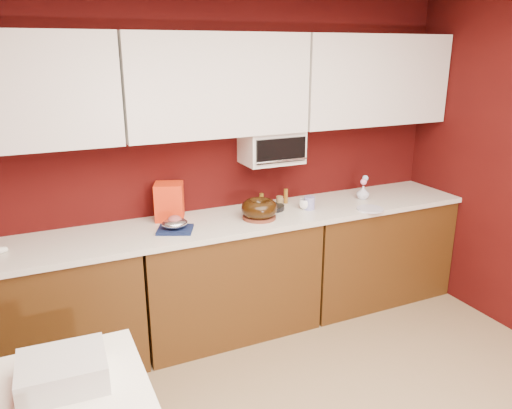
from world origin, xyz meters
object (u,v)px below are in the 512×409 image
at_px(coffee_mug, 305,203).
at_px(newspaper_stack, 63,371).
at_px(foil_ham_nest, 175,223).
at_px(pandoro_box, 169,201).
at_px(toaster_oven, 271,147).
at_px(blue_jar, 309,203).
at_px(bundt_cake, 259,208).
at_px(flower_vase, 363,192).

height_order(coffee_mug, newspaper_stack, coffee_mug).
bearing_deg(foil_ham_nest, newspaper_stack, -124.82).
bearing_deg(coffee_mug, foil_ham_nest, -177.35).
height_order(pandoro_box, coffee_mug, pandoro_box).
bearing_deg(toaster_oven, blue_jar, -41.25).
bearing_deg(bundt_cake, coffee_mug, 7.81).
xyz_separation_m(bundt_cake, newspaper_stack, (-1.46, -1.19, -0.17)).
bearing_deg(newspaper_stack, flower_vase, 27.46).
relative_size(coffee_mug, blue_jar, 0.96).
bearing_deg(newspaper_stack, coffee_mug, 33.39).
xyz_separation_m(toaster_oven, newspaper_stack, (-1.68, -1.43, -0.56)).
height_order(toaster_oven, pandoro_box, toaster_oven).
relative_size(bundt_cake, newspaper_stack, 0.75).
xyz_separation_m(bundt_cake, blue_jar, (0.45, 0.04, -0.03)).
xyz_separation_m(pandoro_box, coffee_mug, (1.02, -0.20, -0.09)).
bearing_deg(bundt_cake, blue_jar, 4.91).
height_order(bundt_cake, newspaper_stack, bundt_cake).
distance_m(toaster_oven, blue_jar, 0.52).
xyz_separation_m(coffee_mug, flower_vase, (0.57, 0.03, 0.01)).
distance_m(toaster_oven, coffee_mug, 0.51).
bearing_deg(foil_ham_nest, coffee_mug, 2.65).
height_order(toaster_oven, bundt_cake, toaster_oven).
bearing_deg(foil_ham_nest, blue_jar, 1.55).
distance_m(foil_ham_nest, pandoro_box, 0.27).
xyz_separation_m(toaster_oven, pandoro_box, (-0.81, 0.02, -0.34)).
relative_size(foil_ham_nest, pandoro_box, 0.66).
relative_size(toaster_oven, blue_jar, 4.46).
height_order(toaster_oven, newspaper_stack, toaster_oven).
height_order(foil_ham_nest, coffee_mug, coffee_mug).
bearing_deg(flower_vase, pandoro_box, 173.84).
distance_m(bundt_cake, flower_vase, 1.00).
xyz_separation_m(bundt_cake, flower_vase, (0.99, 0.09, -0.02)).
bearing_deg(toaster_oven, coffee_mug, -41.43).
xyz_separation_m(blue_jar, newspaper_stack, (-1.91, -1.22, -0.14)).
bearing_deg(flower_vase, toaster_oven, 169.01).
height_order(foil_ham_nest, flower_vase, flower_vase).
bearing_deg(bundt_cake, newspaper_stack, -140.99).
distance_m(coffee_mug, flower_vase, 0.57).
bearing_deg(newspaper_stack, foil_ham_nest, 55.18).
relative_size(bundt_cake, blue_jar, 2.62).
bearing_deg(foil_ham_nest, flower_vase, 2.85).
bearing_deg(blue_jar, flower_vase, 5.42).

